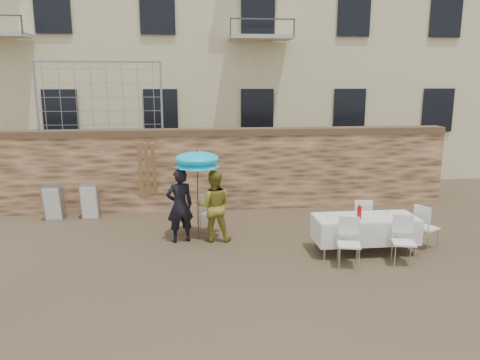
{
  "coord_description": "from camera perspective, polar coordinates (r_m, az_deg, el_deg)",
  "views": [
    {
      "loc": [
        -0.67,
        -7.74,
        3.55
      ],
      "look_at": [
        0.4,
        2.2,
        1.4
      ],
      "focal_mm": 35.0,
      "sensor_mm": 36.0,
      "label": 1
    }
  ],
  "objects": [
    {
      "name": "chain_link_fence",
      "position": [
        12.96,
        -16.74,
        9.65
      ],
      "size": [
        3.2,
        0.06,
        1.8
      ],
      "primitive_type": null,
      "color": "gray",
      "rests_on": "stone_wall"
    },
    {
      "name": "chair_stack_left",
      "position": [
        13.15,
        -21.5,
        -2.32
      ],
      "size": [
        0.46,
        0.55,
        0.92
      ],
      "primitive_type": null,
      "color": "white",
      "rests_on": "ground"
    },
    {
      "name": "woman_dress",
      "position": [
        10.42,
        -3.22,
        -3.17
      ],
      "size": [
        0.83,
        0.68,
        1.61
      ],
      "primitive_type": "imported",
      "rotation": [
        0.0,
        0.0,
        3.05
      ],
      "color": "gold",
      "rests_on": "ground"
    },
    {
      "name": "couple_chair_right",
      "position": [
        11.04,
        -3.61,
        -4.04
      ],
      "size": [
        0.68,
        0.68,
        0.96
      ],
      "primitive_type": null,
      "rotation": [
        0.0,
        0.0,
        2.46
      ],
      "color": "white",
      "rests_on": "ground"
    },
    {
      "name": "soda_bottle",
      "position": [
        9.82,
        14.33,
        -3.89
      ],
      "size": [
        0.09,
        0.09,
        0.26
      ],
      "primitive_type": "cylinder",
      "color": "red",
      "rests_on": "banquet_table"
    },
    {
      "name": "chair_stack_right",
      "position": [
        12.93,
        -17.65,
        -2.27
      ],
      "size": [
        0.46,
        0.47,
        0.92
      ],
      "primitive_type": null,
      "color": "white",
      "rests_on": "ground"
    },
    {
      "name": "ground",
      "position": [
        8.55,
        -1.11,
        -12.42
      ],
      "size": [
        80.0,
        80.0,
        0.0
      ],
      "primitive_type": "plane",
      "color": "brown",
      "rests_on": "ground"
    },
    {
      "name": "couple_chair_left",
      "position": [
        11.03,
        -7.25,
        -4.12
      ],
      "size": [
        0.48,
        0.48,
        0.96
      ],
      "primitive_type": null,
      "rotation": [
        0.0,
        0.0,
        3.15
      ],
      "color": "white",
      "rests_on": "ground"
    },
    {
      "name": "table_chair_front_right",
      "position": [
        9.68,
        19.35,
        -7.07
      ],
      "size": [
        0.58,
        0.58,
        0.96
      ],
      "primitive_type": null,
      "rotation": [
        0.0,
        0.0,
        -0.24
      ],
      "color": "white",
      "rests_on": "ground"
    },
    {
      "name": "banquet_table",
      "position": [
        10.07,
        15.06,
        -4.56
      ],
      "size": [
        2.1,
        0.85,
        0.78
      ],
      "color": "silver",
      "rests_on": "ground"
    },
    {
      "name": "man_suit",
      "position": [
        10.41,
        -7.35,
        -3.12
      ],
      "size": [
        0.7,
        0.56,
        1.66
      ],
      "primitive_type": "imported",
      "rotation": [
        0.0,
        0.0,
        3.44
      ],
      "color": "black",
      "rests_on": "ground"
    },
    {
      "name": "table_chair_back",
      "position": [
        10.92,
        14.47,
        -4.59
      ],
      "size": [
        0.51,
        0.51,
        0.96
      ],
      "primitive_type": null,
      "rotation": [
        0.0,
        0.0,
        3.07
      ],
      "color": "white",
      "rests_on": "ground"
    },
    {
      "name": "stone_wall",
      "position": [
        12.99,
        -3.08,
        1.25
      ],
      "size": [
        13.0,
        0.5,
        2.2
      ],
      "primitive_type": "cube",
      "color": "#926A49",
      "rests_on": "ground"
    },
    {
      "name": "wood_planks",
      "position": [
        12.66,
        -10.63,
        0.3
      ],
      "size": [
        0.7,
        0.2,
        2.0
      ],
      "primitive_type": null,
      "color": "#A37749",
      "rests_on": "ground"
    },
    {
      "name": "umbrella",
      "position": [
        10.3,
        -5.26,
        2.22
      ],
      "size": [
        1.02,
        1.02,
        1.9
      ],
      "color": "#3F3F44",
      "rests_on": "ground"
    },
    {
      "name": "table_chair_front_left",
      "position": [
        9.27,
        13.15,
        -7.54
      ],
      "size": [
        0.58,
        0.58,
        0.96
      ],
      "primitive_type": null,
      "rotation": [
        0.0,
        0.0,
        -0.24
      ],
      "color": "white",
      "rests_on": "ground"
    },
    {
      "name": "table_chair_side",
      "position": [
        10.8,
        21.77,
        -5.28
      ],
      "size": [
        0.64,
        0.64,
        0.96
      ],
      "primitive_type": null,
      "rotation": [
        0.0,
        0.0,
        2.04
      ],
      "color": "white",
      "rests_on": "ground"
    }
  ]
}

